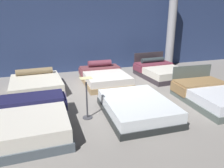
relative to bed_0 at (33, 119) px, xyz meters
name	(u,v)px	position (x,y,z in m)	size (l,w,h in m)	color
ground_plane	(115,94)	(2.43, 1.46, -0.26)	(18.00, 18.00, 0.02)	gray
showroom_back_wall	(90,31)	(2.43, 4.73, 1.50)	(18.00, 0.06, 3.50)	navy
bed_0	(33,119)	(0.00, 0.00, 0.00)	(1.59, 2.11, 0.55)	#4A545D
bed_1	(137,107)	(2.46, -0.06, -0.05)	(1.66, 2.13, 0.41)	black
bed_2	(212,95)	(4.80, -0.06, -0.02)	(1.60, 2.20, 0.88)	#4C5652
bed_3	(36,84)	(0.05, 2.66, -0.04)	(1.75, 2.02, 0.61)	#584E60
bed_4	(104,77)	(2.43, 2.71, -0.02)	(1.60, 2.15, 0.72)	#927650
bed_5	(160,71)	(4.80, 2.73, 0.00)	(1.65, 2.06, 0.87)	#322B31
price_sign	(87,103)	(1.24, 0.15, 0.15)	(0.28, 0.24, 1.03)	#3F3F44
support_pillar	(171,30)	(6.08, 4.09, 1.50)	(0.38, 0.38, 3.50)	#99999E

